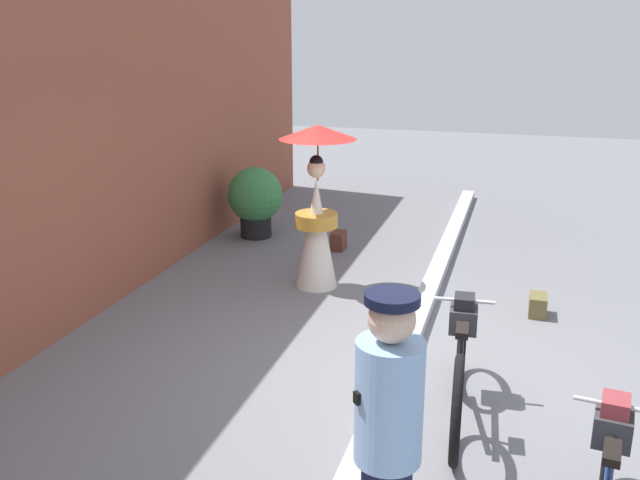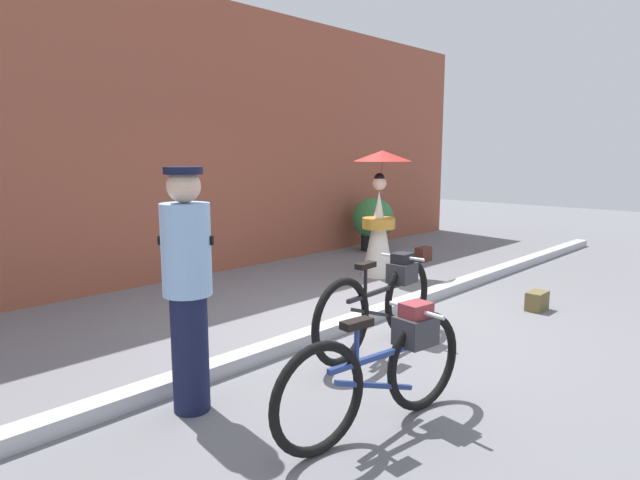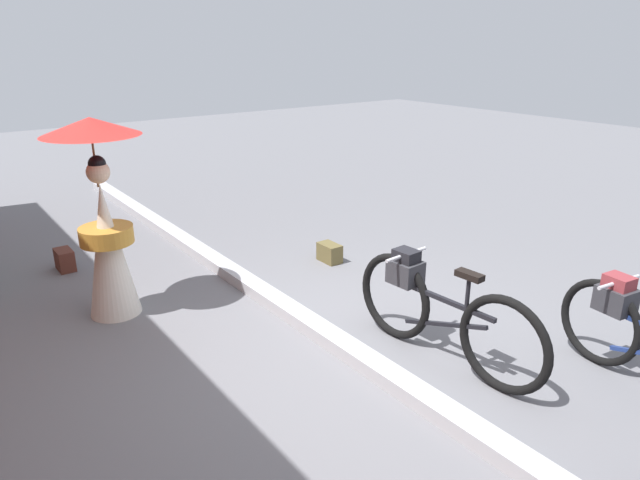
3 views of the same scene
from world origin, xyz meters
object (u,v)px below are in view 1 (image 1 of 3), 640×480
object	(u,v)px
bicycle_far_side	(460,363)
person_officer	(388,445)
backpack_spare	(339,240)
backpack_on_pavement	(538,305)
person_with_parasol	(317,205)
potted_plant_by_door	(257,198)

from	to	relation	value
bicycle_far_side	person_officer	bearing A→B (deg)	174.56
bicycle_far_side	backpack_spare	size ratio (longest dim) A/B	6.43
bicycle_far_side	backpack_on_pavement	distance (m)	2.35
person_officer	backpack_spare	distance (m)	6.16
person_with_parasol	backpack_on_pavement	xyz separation A→B (m)	(-0.19, -2.49, -0.86)
backpack_on_pavement	backpack_spare	xyz separation A→B (m)	(1.61, 2.61, 0.01)
person_officer	backpack_on_pavement	world-z (taller)	person_officer
person_with_parasol	potted_plant_by_door	bearing A→B (deg)	39.66
person_officer	potted_plant_by_door	world-z (taller)	person_officer
person_officer	backpack_on_pavement	xyz separation A→B (m)	(4.23, -0.80, -0.82)
potted_plant_by_door	backpack_on_pavement	xyz separation A→B (m)	(-1.89, -3.90, -0.45)
bicycle_far_side	backpack_spare	world-z (taller)	bicycle_far_side
backpack_on_pavement	person_officer	bearing A→B (deg)	169.33
bicycle_far_side	backpack_on_pavement	bearing A→B (deg)	-15.15
potted_plant_by_door	backpack_on_pavement	bearing A→B (deg)	-115.82
person_officer	backpack_on_pavement	distance (m)	4.38
person_officer	potted_plant_by_door	bearing A→B (deg)	26.90
potted_plant_by_door	person_officer	bearing A→B (deg)	-153.10
bicycle_far_side	potted_plant_by_door	xyz separation A→B (m)	(4.13, 3.29, 0.12)
person_with_parasol	person_officer	bearing A→B (deg)	-159.00
backpack_spare	backpack_on_pavement	bearing A→B (deg)	-121.69
potted_plant_by_door	backpack_spare	world-z (taller)	potted_plant_by_door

